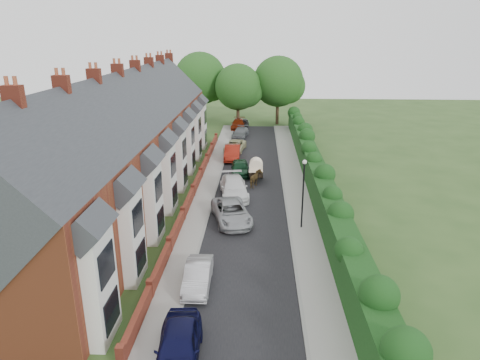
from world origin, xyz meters
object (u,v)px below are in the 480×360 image
(car_green, at_px, (240,168))
(car_grey, at_px, (241,133))
(horse, at_px, (256,179))
(horse_cart, at_px, (256,168))
(car_navy, at_px, (178,347))
(car_white, at_px, (234,188))
(car_beige, at_px, (235,146))
(car_silver_a, at_px, (198,276))
(lamppost, at_px, (303,185))
(car_red, at_px, (232,152))
(car_black, at_px, (243,124))
(car_silver_b, at_px, (231,212))

(car_green, bearing_deg, car_grey, 89.47)
(horse, relative_size, horse_cart, 0.61)
(car_green, height_order, horse, horse)
(car_grey, bearing_deg, horse, -75.68)
(car_navy, relative_size, horse, 2.55)
(car_white, height_order, car_beige, car_white)
(car_silver_a, height_order, horse, horse)
(horse_cart, bearing_deg, car_beige, 103.85)
(lamppost, distance_m, car_red, 18.99)
(car_white, height_order, car_grey, car_white)
(car_green, xyz_separation_m, car_red, (-1.11, 5.62, 0.06))
(car_white, relative_size, horse, 3.01)
(car_red, height_order, horse, car_red)
(car_silver_a, height_order, horse_cart, horse_cart)
(car_green, height_order, car_black, car_green)
(car_navy, height_order, car_beige, car_navy)
(car_grey, bearing_deg, lamppost, -70.98)
(car_silver_b, height_order, car_green, car_silver_b)
(car_red, relative_size, car_beige, 1.05)
(car_navy, distance_m, horse, 22.47)
(car_silver_b, bearing_deg, horse, 62.77)
(car_silver_b, bearing_deg, car_silver_a, -113.08)
(car_silver_b, bearing_deg, lamppost, -25.78)
(car_white, xyz_separation_m, car_red, (-0.87, 11.54, -0.01))
(car_silver_b, relative_size, horse_cart, 1.78)
(car_beige, distance_m, car_grey, 7.20)
(car_silver_a, relative_size, car_silver_b, 0.75)
(car_silver_a, relative_size, car_white, 0.73)
(car_navy, distance_m, car_grey, 42.07)
(car_grey, distance_m, horse, 19.93)
(car_beige, height_order, car_black, car_black)
(horse_cart, bearing_deg, car_red, 110.84)
(car_navy, distance_m, horse_cart, 24.42)
(car_beige, relative_size, horse, 2.51)
(car_black, relative_size, horse_cart, 1.32)
(car_navy, xyz_separation_m, car_beige, (0.38, 34.87, -0.15))
(car_navy, height_order, car_red, car_navy)
(car_grey, relative_size, horse, 2.48)
(car_beige, bearing_deg, car_silver_b, -79.18)
(car_beige, distance_m, car_black, 13.30)
(car_red, xyz_separation_m, car_grey, (0.44, 10.70, -0.13))
(car_navy, distance_m, car_silver_a, 5.81)
(car_grey, relative_size, car_black, 1.14)
(car_navy, distance_m, car_black, 48.17)
(car_red, bearing_deg, car_black, 87.15)
(horse, bearing_deg, car_grey, -66.62)
(car_silver_a, xyz_separation_m, car_white, (1.16, 14.02, 0.14))
(lamppost, xyz_separation_m, car_green, (-5.00, 12.18, -2.57))
(car_green, distance_m, car_red, 5.73)
(horse, bearing_deg, car_silver_a, 96.47)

